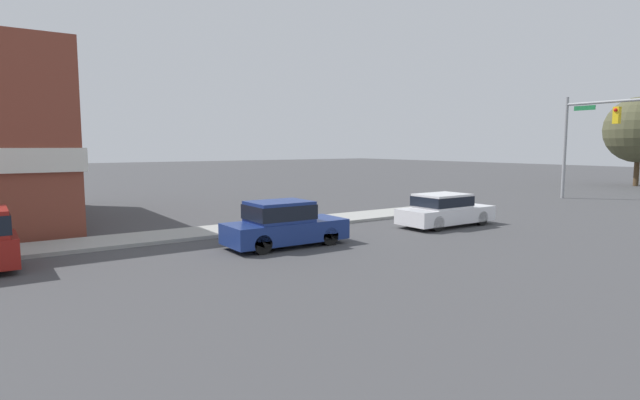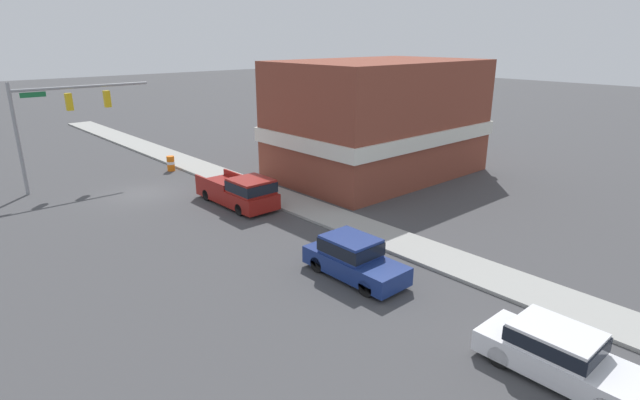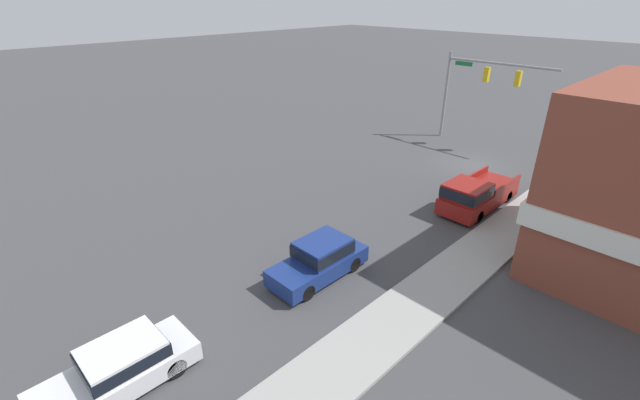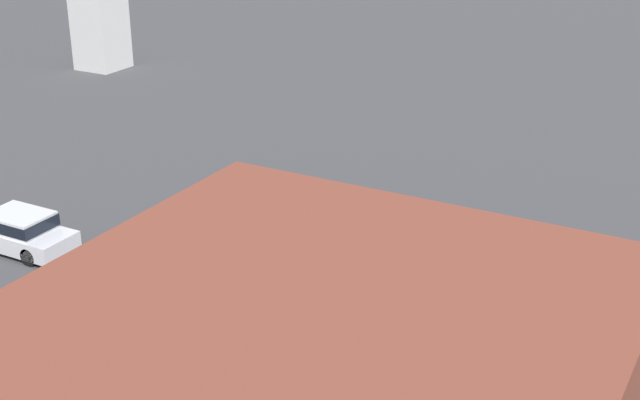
% 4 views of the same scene
% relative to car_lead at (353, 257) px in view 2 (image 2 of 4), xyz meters
% --- Properties ---
extents(ground_plane, '(200.00, 200.00, 0.00)m').
position_rel_car_lead_xyz_m(ground_plane, '(1.72, -16.39, -0.84)').
color(ground_plane, '#424244').
extents(sidewalk_curb, '(2.40, 60.00, 0.14)m').
position_rel_car_lead_xyz_m(sidewalk_curb, '(-3.98, -16.39, -0.77)').
color(sidewalk_curb, '#9E9E99').
rests_on(sidewalk_curb, ground).
extents(near_signal_assembly, '(8.27, 0.49, 6.70)m').
position_rel_car_lead_xyz_m(near_signal_assembly, '(4.30, -20.94, 4.05)').
color(near_signal_assembly, gray).
rests_on(near_signal_assembly, ground).
extents(car_lead, '(1.78, 4.39, 1.63)m').
position_rel_car_lead_xyz_m(car_lead, '(0.00, 0.00, 0.00)').
color(car_lead, black).
rests_on(car_lead, ground).
extents(car_second_ahead, '(1.81, 4.63, 1.46)m').
position_rel_car_lead_xyz_m(car_second_ahead, '(0.16, 8.22, -0.08)').
color(car_second_ahead, black).
rests_on(car_second_ahead, ground).
extents(pickup_truck_parked, '(2.07, 5.62, 1.81)m').
position_rel_car_lead_xyz_m(pickup_truck_parked, '(-1.54, -10.32, 0.05)').
color(pickup_truck_parked, black).
rests_on(pickup_truck_parked, ground).
extents(construction_barrel, '(0.55, 0.55, 1.07)m').
position_rel_car_lead_xyz_m(construction_barrel, '(-2.18, -20.37, -0.30)').
color(construction_barrel, orange).
rests_on(construction_barrel, ground).
extents(corner_brick_building, '(14.00, 9.21, 7.71)m').
position_rel_car_lead_xyz_m(corner_brick_building, '(-12.53, -9.99, 2.93)').
color(corner_brick_building, brown).
rests_on(corner_brick_building, ground).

